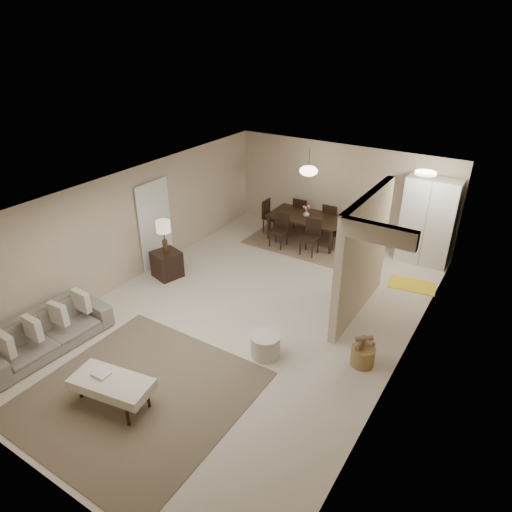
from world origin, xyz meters
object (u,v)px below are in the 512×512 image
Objects in this scene: dining_table at (305,229)px; sofa at (46,332)px; round_pouf at (265,345)px; pantry_cabinet at (428,222)px; ottoman_bench at (112,384)px; side_table at (167,264)px; wicker_basket at (363,356)px.

sofa is at bearing -106.69° from dining_table.
dining_table is at bearing 108.54° from round_pouf.
pantry_cabinet reaches higher than ottoman_bench.
pantry_cabinet is 5.32m from round_pouf.
pantry_cabinet is at bearing -31.34° from sofa.
side_table is at bearing -140.92° from pantry_cabinet.
ottoman_bench is 6.82m from dining_table.
side_table is at bearing 160.16° from round_pouf.
side_table is at bearing 2.31° from sofa.
dining_table is (-0.17, 6.81, -0.01)m from ottoman_bench.
dining_table is at bearing -12.67° from sofa.
round_pouf is (3.36, -1.21, -0.10)m from side_table.
pantry_cabinet is 3.42× the size of side_table.
pantry_cabinet is 1.58× the size of ottoman_bench.
wicker_basket is at bearing -59.22° from sofa.
round_pouf reaches higher than wicker_basket.
dining_table is at bearing 62.07° from side_table.
pantry_cabinet is 3.06m from dining_table.
pantry_cabinet reaches higher than sofa.
wicker_basket is (0.13, -4.39, -0.88)m from pantry_cabinet.
side_table is 3.86m from dining_table.
pantry_cabinet reaches higher than wicker_basket.
dining_table is (1.86, 6.51, 0.02)m from sofa.
pantry_cabinet reaches higher than dining_table.
side_table is 1.52× the size of wicker_basket.
side_table is 3.57m from round_pouf.
dining_table is (1.81, 3.41, 0.04)m from side_table.
side_table is (-4.75, -3.86, -0.74)m from pantry_cabinet.
ottoman_bench is at bearing -110.90° from pantry_cabinet.
round_pouf is (3.41, 1.90, -0.12)m from sofa.
wicker_basket is at bearing 23.93° from round_pouf.
round_pouf is (1.38, 2.20, -0.15)m from ottoman_bench.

